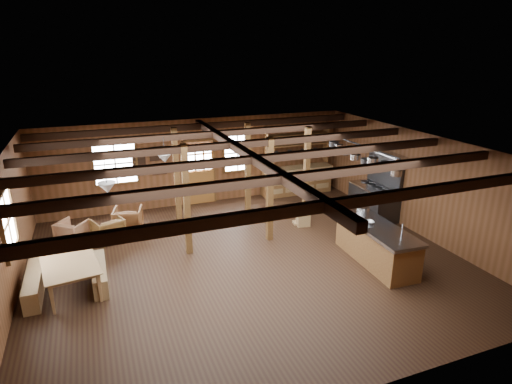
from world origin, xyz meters
TOP-DOWN VIEW (x-y plane):
  - room at (0.00, 0.00)m, footprint 10.04×9.04m
  - ceiling_joists at (0.00, 0.18)m, footprint 9.80×8.82m
  - timber_posts at (0.52, 2.08)m, footprint 3.95×2.35m
  - back_door at (0.00, 4.45)m, footprint 1.02×0.08m
  - window_back_left at (-2.60, 4.46)m, footprint 1.32×0.06m
  - window_back_right at (1.30, 4.46)m, footprint 1.02×0.06m
  - window_left at (-4.96, 0.50)m, footprint 0.14×1.24m
  - notice_boards at (-1.50, 4.46)m, footprint 1.08×0.03m
  - back_counter at (3.40, 4.20)m, footprint 2.55×0.60m
  - pendant_lamps at (-2.25, 1.00)m, footprint 1.86×2.36m
  - pot_rack at (3.23, 0.30)m, footprint 0.37×3.00m
  - kitchen_island at (2.88, -1.11)m, footprint 0.99×2.54m
  - step_stool at (2.27, 1.48)m, footprint 0.45×0.36m
  - commercial_range at (4.65, 1.36)m, footprint 0.84×1.64m
  - dining_table at (-3.90, 0.28)m, footprint 1.33×2.05m
  - bench_wall at (-4.65, 0.28)m, footprint 0.31×1.66m
  - bench_aisle at (-3.36, 0.28)m, footprint 0.30×1.57m
  - armchair_a at (-3.05, 2.44)m, footprint 0.92×0.94m
  - armchair_b at (-2.48, 2.93)m, footprint 0.91×0.93m
  - armchair_c at (-3.93, 2.67)m, footprint 0.95×0.96m
  - counter_pot at (2.99, -0.34)m, footprint 0.31×0.31m
  - bowl at (2.76, -0.91)m, footprint 0.28×0.28m

SIDE VIEW (x-z plane):
  - step_stool at x=2.27m, z-range 0.00..0.36m
  - bench_aisle at x=-3.36m, z-range 0.00..0.43m
  - bench_wall at x=-4.65m, z-range 0.00..0.46m
  - armchair_c at x=-3.93m, z-range 0.00..0.63m
  - armchair_a at x=-3.05m, z-range 0.00..0.67m
  - dining_table at x=-3.90m, z-range 0.00..0.67m
  - armchair_b at x=-2.48m, z-range 0.00..0.70m
  - kitchen_island at x=2.88m, z-range -0.12..1.08m
  - back_counter at x=3.40m, z-range -0.62..1.83m
  - commercial_range at x=4.65m, z-range -0.36..1.66m
  - back_door at x=0.00m, z-range -0.19..1.96m
  - bowl at x=2.76m, z-range 0.94..1.00m
  - counter_pot at x=2.99m, z-range 0.94..1.13m
  - room at x=0.00m, z-range -0.02..2.82m
  - timber_posts at x=0.52m, z-range 0.00..2.80m
  - window_back_left at x=-2.60m, z-range 0.94..2.26m
  - window_back_right at x=1.30m, z-range 0.94..2.26m
  - window_left at x=-4.96m, z-range 0.94..2.26m
  - notice_boards at x=-1.50m, z-range 1.19..2.09m
  - pendant_lamps at x=-2.25m, z-range 1.92..2.58m
  - pot_rack at x=3.23m, z-range 2.05..2.51m
  - ceiling_joists at x=0.00m, z-range 2.59..2.77m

